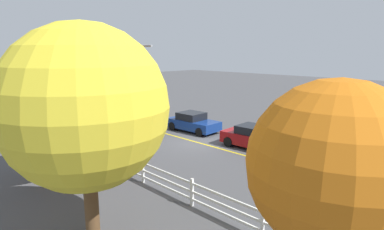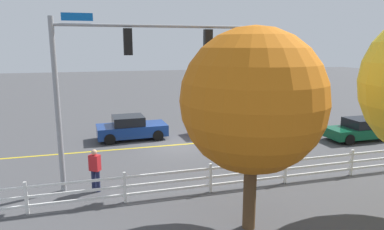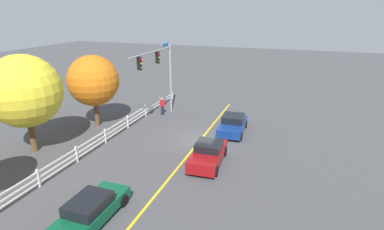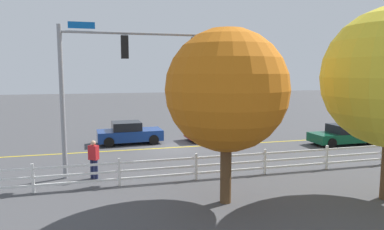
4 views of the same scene
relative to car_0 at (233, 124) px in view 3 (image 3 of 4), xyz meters
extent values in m
plane|color=#444447|center=(-2.37, 2.01, -0.68)|extent=(120.00, 120.00, 0.00)
cube|color=gold|center=(-6.37, 2.01, -0.68)|extent=(28.00, 0.16, 0.01)
cylinder|color=gray|center=(3.36, 6.95, 2.62)|extent=(0.20, 0.20, 6.61)
cylinder|color=gray|center=(-0.36, 6.95, 5.63)|extent=(7.44, 0.12, 0.12)
cube|color=#0C59B2|center=(2.46, 6.97, 5.91)|extent=(1.10, 0.03, 0.28)
cube|color=black|center=(0.68, 6.95, 5.03)|extent=(0.32, 0.28, 1.00)
sphere|color=red|center=(0.68, 6.80, 5.35)|extent=(0.17, 0.17, 0.17)
sphere|color=orange|center=(0.68, 6.80, 5.03)|extent=(0.17, 0.17, 0.17)
sphere|color=#148C19|center=(0.68, 6.80, 4.71)|extent=(0.17, 0.17, 0.17)
cube|color=black|center=(-2.53, 6.95, 5.03)|extent=(0.32, 0.28, 1.00)
sphere|color=red|center=(-2.53, 6.80, 5.35)|extent=(0.17, 0.17, 0.17)
sphere|color=orange|center=(-2.53, 6.80, 5.03)|extent=(0.17, 0.17, 0.17)
sphere|color=#148C19|center=(-2.53, 6.80, 4.71)|extent=(0.17, 0.17, 0.17)
cube|color=navy|center=(-0.05, 0.00, -0.13)|extent=(4.20, 2.06, 0.67)
cube|color=black|center=(0.16, 0.01, 0.48)|extent=(1.89, 1.77, 0.54)
cylinder|color=black|center=(-1.41, -0.94, -0.36)|extent=(0.65, 0.25, 0.64)
cylinder|color=black|center=(-1.49, 0.82, -0.36)|extent=(0.65, 0.25, 0.64)
cylinder|color=black|center=(1.39, -0.82, -0.36)|extent=(0.65, 0.25, 0.64)
cylinder|color=black|center=(1.32, 0.94, -0.36)|extent=(0.65, 0.25, 0.64)
cube|color=#0C4C2D|center=(-13.25, 3.95, -0.18)|extent=(4.26, 1.73, 0.56)
cube|color=black|center=(-13.46, 3.95, 0.36)|extent=(2.08, 1.55, 0.53)
cylinder|color=black|center=(-11.80, 4.74, -0.36)|extent=(0.64, 0.22, 0.64)
cylinder|color=black|center=(-11.80, 3.15, -0.36)|extent=(0.64, 0.22, 0.64)
cylinder|color=black|center=(-14.69, 4.75, -0.36)|extent=(0.64, 0.22, 0.64)
cube|color=maroon|center=(-5.90, 0.36, -0.10)|extent=(4.26, 2.03, 0.73)
cube|color=black|center=(-5.69, 0.37, 0.51)|extent=(1.76, 1.72, 0.49)
cylinder|color=black|center=(-7.27, -0.56, -0.36)|extent=(0.65, 0.25, 0.64)
cylinder|color=black|center=(-7.36, 1.14, -0.36)|extent=(0.65, 0.25, 0.64)
cylinder|color=black|center=(-4.44, -0.41, -0.36)|extent=(0.65, 0.25, 0.64)
cylinder|color=black|center=(-4.52, 1.28, -0.36)|extent=(0.65, 0.25, 0.64)
cylinder|color=#191E3F|center=(2.22, 7.29, -0.26)|extent=(0.16, 0.16, 0.85)
cylinder|color=#191E3F|center=(2.06, 7.41, -0.26)|extent=(0.16, 0.16, 0.85)
cube|color=red|center=(2.14, 7.35, 0.48)|extent=(0.48, 0.44, 0.62)
sphere|color=tan|center=(2.14, 7.35, 0.90)|extent=(0.22, 0.22, 0.22)
cube|color=white|center=(-11.87, 8.64, -0.11)|extent=(0.10, 0.10, 1.15)
cube|color=white|center=(-8.62, 8.64, -0.11)|extent=(0.10, 0.10, 1.15)
cube|color=white|center=(-5.37, 8.64, -0.11)|extent=(0.10, 0.10, 1.15)
cube|color=white|center=(-2.12, 8.64, -0.11)|extent=(0.10, 0.10, 1.15)
cube|color=white|center=(1.13, 8.64, -0.11)|extent=(0.10, 0.10, 1.15)
cube|color=white|center=(4.38, 8.64, -0.11)|extent=(0.10, 0.10, 1.15)
cube|color=white|center=(7.63, 8.64, -0.11)|extent=(0.10, 0.10, 1.15)
cube|color=white|center=(-5.37, 8.64, 0.27)|extent=(26.00, 0.06, 0.09)
cube|color=white|center=(-5.37, 8.64, -0.08)|extent=(26.00, 0.06, 0.09)
cube|color=white|center=(-5.37, 8.64, -0.40)|extent=(26.00, 0.06, 0.09)
cylinder|color=brown|center=(-2.41, 11.48, 0.52)|extent=(0.39, 0.39, 2.41)
sphere|color=#C66614|center=(-2.41, 11.48, 3.33)|extent=(4.27, 4.27, 4.27)
cylinder|color=brown|center=(-8.22, 12.67, 0.60)|extent=(0.44, 0.44, 2.57)
sphere|color=yellow|center=(-8.22, 12.67, 3.75)|extent=(4.97, 4.97, 4.97)
camera|label=1|loc=(-17.02, 16.99, 5.38)|focal=30.08mm
camera|label=2|loc=(1.97, 20.42, 4.88)|focal=32.10mm
camera|label=3|loc=(-23.36, -4.73, 9.04)|focal=28.74mm
camera|label=4|loc=(1.86, 22.77, 3.91)|focal=32.72mm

